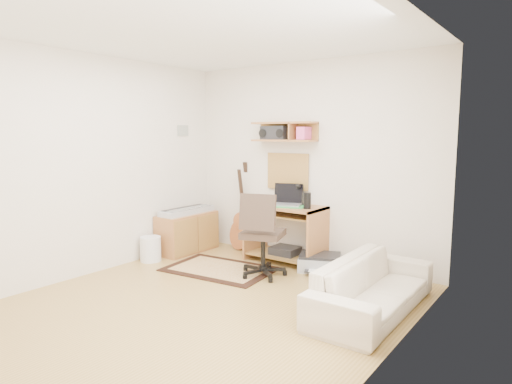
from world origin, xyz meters
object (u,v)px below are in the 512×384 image
Objects in this scene: task_chair at (263,234)px; printer at (320,263)px; cabinet at (187,232)px; sofa at (373,278)px; desk at (285,234)px.

task_chair is 2.01× the size of printer.
cabinet is 3.00m from sofa.
sofa is (1.01, -0.84, 0.25)m from printer.
desk is at bearing 150.99° from printer.
cabinet is at bearing -164.62° from desk.
task_chair is 1.48m from sofa.
desk is at bearing 15.38° from cabinet.
desk is at bearing 59.96° from sofa.
printer is (0.44, 0.59, -0.42)m from task_chair.
sofa is at bearing -30.04° from desk.
task_chair reaches higher than printer.
task_chair is at bearing -9.75° from cabinet.
task_chair reaches higher than sofa.
printer is at bearing -5.74° from desk.
desk reaches higher than sofa.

